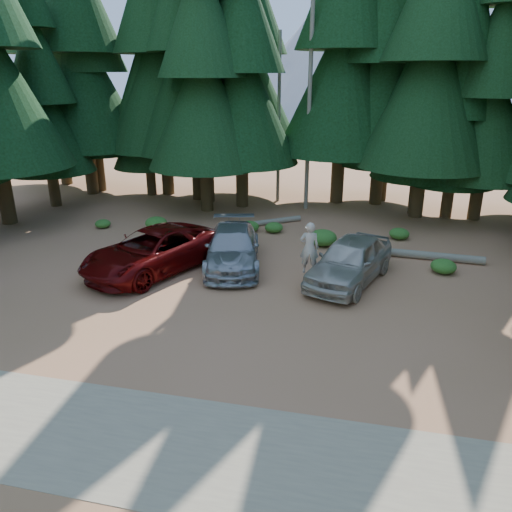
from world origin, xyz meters
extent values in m
plane|color=#9E6C43|center=(0.00, 0.00, 0.00)|extent=(160.00, 160.00, 0.00)
cube|color=gray|center=(0.00, -6.50, 0.01)|extent=(26.00, 3.50, 0.01)
cylinder|color=slate|center=(0.80, 14.50, 6.00)|extent=(0.24, 0.24, 12.00)
cylinder|color=slate|center=(-1.20, 16.00, 5.00)|extent=(0.20, 0.20, 10.00)
cone|color=#94989C|center=(0.00, 85.00, 14.00)|extent=(44.00, 44.00, 28.00)
cone|color=#94989C|center=(-8.00, 95.00, 10.00)|extent=(36.00, 36.00, 20.00)
imported|color=#540707|center=(-3.99, 3.10, 0.87)|extent=(5.22, 6.92, 1.75)
imported|color=#9C9FA3|center=(-1.00, 4.39, 0.80)|extent=(3.44, 5.85, 1.59)
imported|color=#BAB4A6|center=(3.91, 3.73, 0.88)|extent=(3.65, 5.59, 1.77)
imported|color=beige|center=(2.38, 3.12, 1.49)|extent=(0.79, 0.57, 2.01)
cylinder|color=white|center=(2.38, 3.17, 2.29)|extent=(0.36, 0.36, 0.04)
cylinder|color=slate|center=(-0.84, 10.50, 0.15)|extent=(3.51, 2.74, 0.30)
cylinder|color=slate|center=(2.99, 7.67, 0.12)|extent=(2.72, 1.47, 0.24)
cylinder|color=slate|center=(6.74, 7.00, 0.18)|extent=(5.55, 0.70, 0.35)
ellipsoid|color=#255A1B|center=(-6.32, 8.62, 0.31)|extent=(1.14, 1.14, 0.63)
ellipsoid|color=#255A1B|center=(-1.42, 9.13, 0.28)|extent=(1.03, 1.03, 0.57)
ellipsoid|color=#255A1B|center=(-4.40, 6.64, 0.39)|extent=(1.44, 1.44, 0.79)
ellipsoid|color=#255A1B|center=(-0.17, 9.36, 0.26)|extent=(0.93, 0.93, 0.51)
ellipsoid|color=#255A1B|center=(2.47, 7.89, 0.37)|extent=(1.34, 1.34, 0.74)
ellipsoid|color=#255A1B|center=(6.05, 9.67, 0.27)|extent=(0.97, 0.97, 0.54)
ellipsoid|color=#255A1B|center=(-9.13, 8.13, 0.22)|extent=(0.80, 0.80, 0.44)
ellipsoid|color=#255A1B|center=(7.64, 5.50, 0.28)|extent=(1.03, 1.03, 0.57)
camera|label=1|loc=(4.35, -14.69, 7.76)|focal=35.00mm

